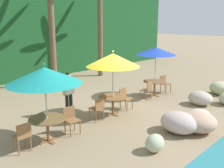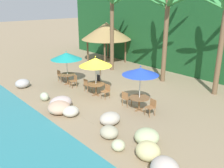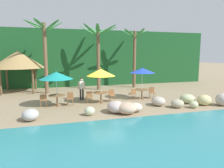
# 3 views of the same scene
# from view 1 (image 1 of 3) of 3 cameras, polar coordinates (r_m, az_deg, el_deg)

# --- Properties ---
(ground_plane) EXTENTS (120.00, 120.00, 0.00)m
(ground_plane) POSITION_cam_1_polar(r_m,az_deg,el_deg) (10.58, 1.60, -5.94)
(ground_plane) COLOR #937F60
(terrace_deck) EXTENTS (18.00, 5.20, 0.01)m
(terrace_deck) POSITION_cam_1_polar(r_m,az_deg,el_deg) (10.58, 1.60, -5.92)
(terrace_deck) COLOR #937F60
(terrace_deck) RESTS_ON ground
(foliage_backdrop) EXTENTS (28.00, 2.40, 6.00)m
(foliage_backdrop) POSITION_cam_1_polar(r_m,az_deg,el_deg) (17.36, -21.25, 10.93)
(foliage_backdrop) COLOR #194C23
(foliage_backdrop) RESTS_ON ground
(rock_seawall) EXTENTS (14.01, 2.96, 0.84)m
(rock_seawall) POSITION_cam_1_polar(r_m,az_deg,el_deg) (11.49, 22.90, -3.72)
(rock_seawall) COLOR tan
(rock_seawall) RESTS_ON ground
(umbrella_teal) EXTENTS (2.17, 2.17, 2.39)m
(umbrella_teal) POSITION_cam_1_polar(r_m,az_deg,el_deg) (7.61, -14.71, 1.85)
(umbrella_teal) COLOR silver
(umbrella_teal) RESTS_ON ground
(dining_table_teal) EXTENTS (1.10, 1.10, 0.74)m
(dining_table_teal) POSITION_cam_1_polar(r_m,az_deg,el_deg) (8.02, -14.09, -8.20)
(dining_table_teal) COLOR brown
(dining_table_teal) RESTS_ON ground
(chair_teal_seaward) EXTENTS (0.47, 0.47, 0.87)m
(chair_teal_seaward) POSITION_cam_1_polar(r_m,az_deg,el_deg) (8.49, -9.09, -7.44)
(chair_teal_seaward) COLOR olive
(chair_teal_seaward) RESTS_ON ground
(chair_teal_inland) EXTENTS (0.42, 0.43, 0.87)m
(chair_teal_inland) POSITION_cam_1_polar(r_m,az_deg,el_deg) (7.61, -19.17, -10.61)
(chair_teal_inland) COLOR olive
(chair_teal_inland) RESTS_ON ground
(umbrella_yellow) EXTENTS (2.02, 2.02, 2.51)m
(umbrella_yellow) POSITION_cam_1_polar(r_m,az_deg,el_deg) (9.62, 0.20, 5.32)
(umbrella_yellow) COLOR silver
(umbrella_yellow) RESTS_ON ground
(dining_table_yellow) EXTENTS (1.10, 1.10, 0.74)m
(dining_table_yellow) POSITION_cam_1_polar(r_m,az_deg,el_deg) (9.96, 0.19, -3.46)
(dining_table_yellow) COLOR brown
(dining_table_yellow) RESTS_ON ground
(chair_yellow_seaward) EXTENTS (0.44, 0.45, 0.87)m
(chair_yellow_seaward) POSITION_cam_1_polar(r_m,az_deg,el_deg) (10.67, 2.82, -2.87)
(chair_yellow_seaward) COLOR olive
(chair_yellow_seaward) RESTS_ON ground
(chair_yellow_inland) EXTENTS (0.43, 0.44, 0.87)m
(chair_yellow_inland) POSITION_cam_1_polar(r_m,az_deg,el_deg) (9.37, -3.12, -5.23)
(chair_yellow_inland) COLOR olive
(chair_yellow_inland) RESTS_ON ground
(umbrella_blue) EXTENTS (1.93, 1.93, 2.49)m
(umbrella_blue) POSITION_cam_1_polar(r_m,az_deg,el_deg) (12.42, 9.69, 7.19)
(umbrella_blue) COLOR silver
(umbrella_blue) RESTS_ON ground
(dining_table_blue) EXTENTS (1.10, 1.10, 0.74)m
(dining_table_blue) POSITION_cam_1_polar(r_m,az_deg,el_deg) (12.69, 9.41, 0.11)
(dining_table_blue) COLOR brown
(dining_table_blue) RESTS_ON ground
(chair_blue_seaward) EXTENTS (0.47, 0.47, 0.87)m
(chair_blue_seaward) POSITION_cam_1_polar(r_m,az_deg,el_deg) (13.41, 11.50, 0.29)
(chair_blue_seaward) COLOR olive
(chair_blue_seaward) RESTS_ON ground
(chair_blue_inland) EXTENTS (0.47, 0.47, 0.87)m
(chair_blue_inland) POSITION_cam_1_polar(r_m,az_deg,el_deg) (11.95, 7.84, -1.18)
(chair_blue_inland) COLOR olive
(chair_blue_inland) RESTS_ON ground
(palm_tree_second) EXTENTS (3.66, 3.86, 6.16)m
(palm_tree_second) POSITION_cam_1_polar(r_m,az_deg,el_deg) (14.43, -13.31, 16.32)
(palm_tree_second) COLOR brown
(palm_tree_second) RESTS_ON ground
(palm_tree_third) EXTENTS (3.00, 3.01, 5.95)m
(palm_tree_third) POSITION_cam_1_polar(r_m,az_deg,el_deg) (17.05, -2.70, 14.65)
(palm_tree_third) COLOR brown
(palm_tree_third) RESTS_ON ground
(waiter_in_white) EXTENTS (0.52, 0.26, 1.70)m
(waiter_in_white) POSITION_cam_1_polar(r_m,az_deg,el_deg) (9.94, -9.59, -1.45)
(waiter_in_white) COLOR #232328
(waiter_in_white) RESTS_ON ground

